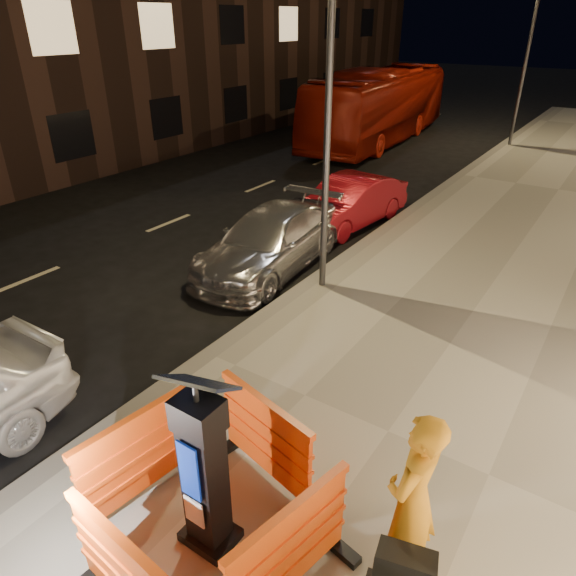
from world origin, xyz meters
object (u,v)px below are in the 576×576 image
Objects in this scene: barrier_bldgside at (290,552)px; bus_doubledecker at (377,141)px; car_silver at (270,267)px; man at (413,498)px; car_red at (348,225)px; barrier_kerbside at (139,458)px; barrier_back at (266,440)px; parking_kiosk at (204,467)px.

barrier_bldgside is 20.23m from bus_doubledecker.
car_silver is 7.11m from man.
car_red is at bearing 36.92° from barrier_bldgside.
barrier_bldgside is at bearing -82.19° from barrier_kerbside.
man is at bearing 8.13° from barrier_back.
barrier_kerbside is 6.22m from car_silver.
barrier_back is at bearing 99.81° from parking_kiosk.
car_red is 0.35× the size of bus_doubledecker.
car_silver is at bearing 138.30° from barrier_back.
barrier_kerbside is (-0.95, -0.95, 0.00)m from barrier_back.
man is at bearing -48.41° from car_silver.
barrier_kerbside is 1.00× the size of barrier_bldgside.
car_silver is 0.40× the size of bus_doubledecker.
barrier_back reaches higher than car_red.
bus_doubledecker reaches higher than barrier_kerbside.
barrier_kerbside and barrier_bldgside have the same top height.
barrier_kerbside is at bearing -76.15° from bus_doubledecker.
barrier_bldgside reaches higher than car_red.
parking_kiosk is 1.04m from barrier_back.
man reaches higher than car_red.
man reaches higher than bus_doubledecker.
barrier_kerbside is 9.15m from car_red.
barrier_back is 0.38× the size of car_red.
car_red is (-4.15, 8.85, -0.70)m from barrier_bldgside.
car_red is (-3.20, 7.90, -0.70)m from barrier_back.
parking_kiosk is at bearing -82.19° from barrier_kerbside.
barrier_kerbside is at bearing -66.99° from man.
barrier_kerbside is at bearing 101.81° from barrier_bldgside.
bus_doubledecker reaches higher than barrier_back.
bus_doubledecker reaches higher than barrier_bldgside.
barrier_back is at bearing -61.70° from car_red.
bus_doubledecker is 5.86× the size of man.
bus_doubledecker is at bearing 124.45° from barrier_back.
parking_kiosk is 1.04m from barrier_bldgside.
man reaches higher than barrier_back.
man is at bearing -65.11° from barrier_kerbside.
barrier_back is at bearing -88.76° from man.
barrier_bldgside is (0.95, -0.95, 0.00)m from barrier_back.
car_silver is (-3.38, 5.69, -1.13)m from parking_kiosk.
bus_doubledecker is (-7.95, 18.59, -0.70)m from barrier_bldgside.
car_silver is 13.40m from bus_doubledecker.
barrier_bldgside is 9.79m from car_red.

